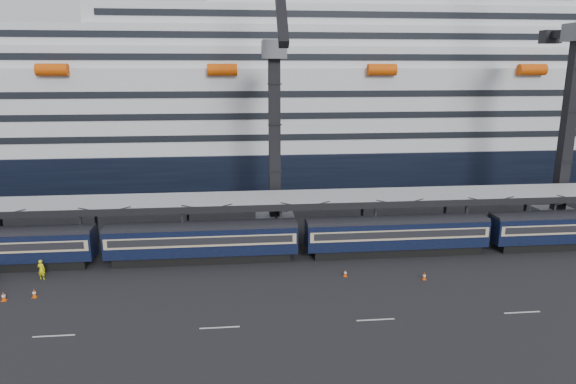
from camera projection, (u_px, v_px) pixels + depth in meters
name	position (u px, v px, depth m)	size (l,w,h in m)	color
ground	(519.00, 290.00, 45.01)	(260.00, 260.00, 0.00)	black
train	(428.00, 233.00, 53.70)	(133.05, 3.00, 4.05)	black
canopy	(456.00, 194.00, 57.32)	(130.00, 6.25, 5.53)	gray
cruise_ship	(374.00, 109.00, 86.48)	(214.09, 28.84, 34.00)	black
crane_dark_near	(275.00, 132.00, 58.19)	(4.50, 17.75, 35.08)	#4D5055
crane_dark_mid	(571.00, 117.00, 60.39)	(4.50, 18.24, 39.64)	#4D5055
worker	(41.00, 270.00, 47.18)	(0.70, 0.46, 1.91)	yellow
traffic_cone_a	(4.00, 296.00, 42.91)	(0.42, 0.42, 0.84)	#D54806
traffic_cone_b	(34.00, 293.00, 43.55)	(0.40, 0.40, 0.80)	#D54806
traffic_cone_c	(345.00, 273.00, 47.98)	(0.35, 0.35, 0.69)	#D54806
traffic_cone_d	(424.00, 276.00, 47.26)	(0.37, 0.37, 0.73)	#D54806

